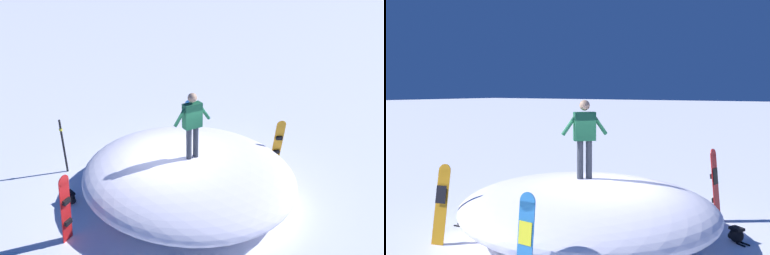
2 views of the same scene
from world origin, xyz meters
The scene contains 8 objects.
ground centered at (0.00, 0.00, 0.00)m, with size 240.00×240.00×0.00m, color white.
snow_mound centered at (-0.25, 0.57, 0.60)m, with size 5.85×5.41×1.20m, color white.
snowboarder_standing centered at (-0.05, 0.75, 2.21)m, with size 0.81×0.79×1.74m.
snowboard_primary_upright centered at (2.33, -1.47, 0.91)m, with size 0.32×0.25×1.76m.
snowboard_secondary_upright centered at (-2.25, 2.87, 0.84)m, with size 0.46×0.38×1.62m.
snowboard_tertiary_upright centered at (-3.16, -0.15, 0.84)m, with size 0.20×0.30×1.62m.
backpack_near centered at (-1.28, 3.12, 0.17)m, with size 0.29×0.64×0.33m.
backpack_far centered at (1.07, -2.28, 0.17)m, with size 0.40×0.50×0.32m.
Camera 2 is at (-8.06, -4.31, 3.16)m, focal length 40.44 mm.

